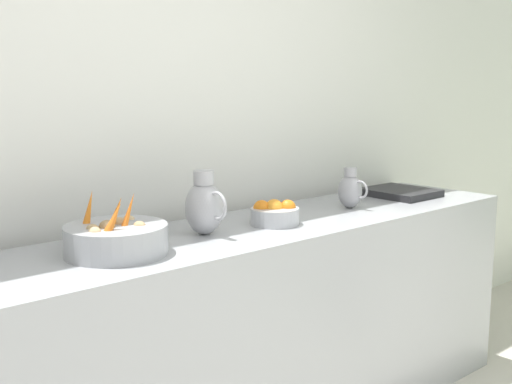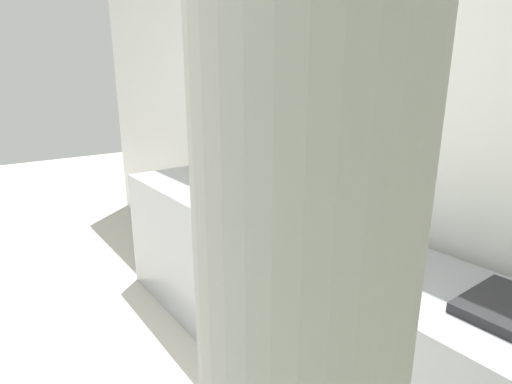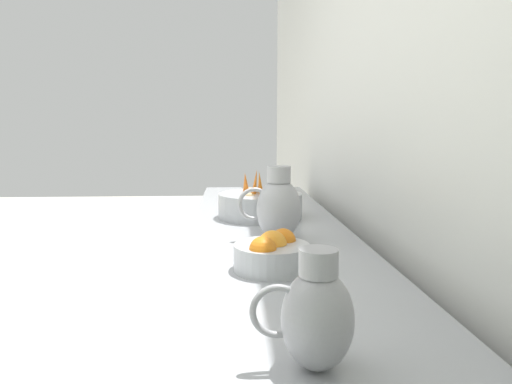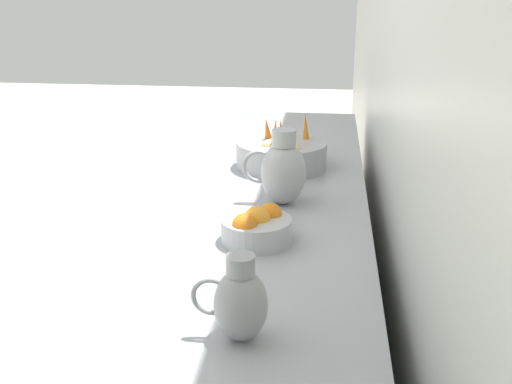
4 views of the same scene
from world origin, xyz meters
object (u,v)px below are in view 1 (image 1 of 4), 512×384
metal_pitcher_tall (205,206)px  metal_pitcher_short (350,190)px  vegetable_colander (116,239)px  orange_bowl (275,214)px

metal_pitcher_tall → metal_pitcher_short: 0.84m
vegetable_colander → metal_pitcher_tall: size_ratio=1.41×
vegetable_colander → orange_bowl: bearing=89.0°
metal_pitcher_short → metal_pitcher_tall: bearing=-91.7°
orange_bowl → metal_pitcher_tall: 0.34m
metal_pitcher_tall → metal_pitcher_short: metal_pitcher_tall is taller
orange_bowl → metal_pitcher_short: (-0.02, 0.51, 0.04)m
orange_bowl → metal_pitcher_tall: metal_pitcher_tall is taller
vegetable_colander → orange_bowl: 0.74m
metal_pitcher_tall → vegetable_colander: bearing=-85.2°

